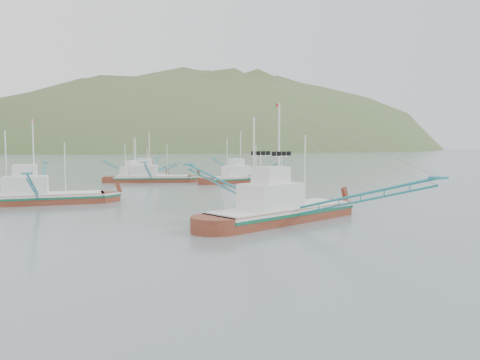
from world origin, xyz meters
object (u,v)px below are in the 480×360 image
bg_boat_far (137,171)px  bg_boat_left (38,188)px  main_boat (281,199)px  bg_boat_right (242,175)px  bg_boat_extra (152,171)px

bg_boat_far → bg_boat_left: size_ratio=0.83×
main_boat → bg_boat_left: main_boat is taller
main_boat → bg_boat_far: bearing=73.4°
bg_boat_right → bg_boat_far: (-13.91, 14.24, 0.35)m
main_boat → bg_boat_left: bearing=113.0°
bg_boat_far → bg_boat_extra: (0.93, -4.86, 0.32)m
bg_boat_far → bg_boat_extra: 4.96m
bg_boat_far → bg_boat_extra: bg_boat_extra is taller
main_boat → bg_boat_far: main_boat is taller
main_boat → bg_boat_left: (-16.11, 23.82, -0.12)m
bg_boat_right → bg_boat_far: bearing=137.7°
main_boat → bg_boat_right: size_ratio=1.12×
bg_boat_extra → bg_boat_right: bearing=-9.4°
main_boat → bg_boat_left: 28.75m
bg_boat_right → bg_boat_left: bg_boat_left is taller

